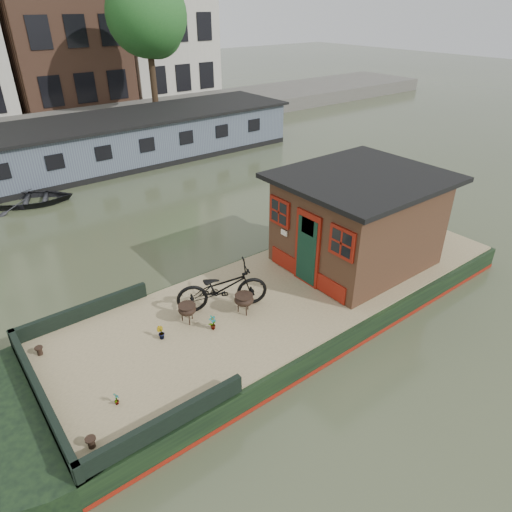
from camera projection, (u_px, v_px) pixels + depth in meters
ground at (292, 309)px, 11.52m from camera, size 120.00×120.00×0.00m
houseboat_hull at (250, 320)px, 10.67m from camera, size 14.01×4.02×0.60m
houseboat_deck at (293, 289)px, 11.21m from camera, size 11.80×3.80×0.05m
bow_bulwark at (88, 372)px, 8.41m from camera, size 3.00×4.00×0.35m
cabin at (358, 219)px, 11.76m from camera, size 4.00×3.50×2.42m
bicycle at (222, 288)px, 10.22m from camera, size 2.18×1.50×1.08m
potted_plant_a at (213, 323)px, 9.71m from camera, size 0.21×0.16×0.35m
potted_plant_b at (161, 333)px, 9.46m from camera, size 0.19×0.20×0.29m
potted_plant_e at (116, 399)px, 7.91m from camera, size 0.10×0.14×0.26m
brazier_front at (244, 304)px, 10.22m from camera, size 0.57×0.57×0.46m
brazier_rear at (188, 313)px, 9.92m from camera, size 0.45×0.45×0.44m
bollard_port at (39, 351)px, 9.06m from camera, size 0.16×0.16×0.18m
bollard_stbd at (91, 443)px, 7.17m from camera, size 0.17×0.17×0.19m
dinghy at (30, 196)px, 17.33m from camera, size 3.62×3.12×0.63m
far_houseboat at (88, 148)px, 20.69m from camera, size 20.40×4.40×2.11m
quay at (48, 131)px, 25.43m from camera, size 60.00×6.00×0.90m
tree_right at (149, 19)px, 25.05m from camera, size 4.40×4.40×7.40m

